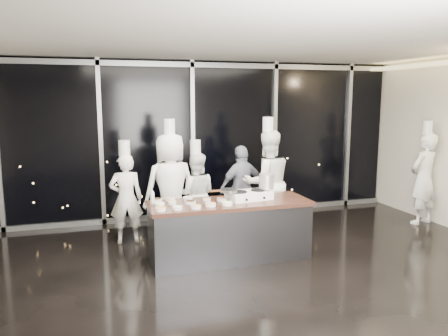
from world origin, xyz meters
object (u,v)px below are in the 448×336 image
Objects in this scene: chef_far_left at (126,197)px; chef_side at (424,178)px; chef_left at (171,187)px; chef_right at (267,182)px; stove at (249,195)px; frying_pan at (229,191)px; chef_center at (196,193)px; demo_counter at (229,230)px; stock_pot at (266,181)px; guest at (242,188)px.

chef_side is at bearing 178.30° from chef_far_left.
chef_right is (1.73, -0.13, 0.01)m from chef_left.
frying_pan is at bearing 177.70° from stove.
chef_side reaches higher than chef_center.
demo_counter is 10.65× the size of stock_pot.
chef_side is at bearing 175.81° from chef_right.
demo_counter is at bearing 50.54° from guest.
chef_far_left is 2.13m from guest.
demo_counter is 0.96m from stock_pot.
chef_left is (-0.71, 1.11, 0.50)m from demo_counter.
chef_left is 1.22× the size of chef_center.
stock_pot is (0.64, 0.11, 0.70)m from demo_counter.
chef_far_left reaches higher than guest.
chef_left is 1.04× the size of chef_side.
chef_far_left is 2.49m from chef_right.
chef_side is at bearing 163.75° from chef_left.
stock_pot is 0.15× the size of guest.
chef_far_left reaches higher than demo_counter.
demo_counter is 1.40× the size of chef_far_left.
chef_left is 1.42m from guest.
chef_side reaches higher than chef_far_left.
frying_pan is at bearing 49.95° from guest.
chef_side reaches higher than stove.
chef_right is 1.05× the size of chef_side.
chef_center reaches higher than stock_pot.
guest reaches higher than frying_pan.
stove is at bearing 150.20° from chef_far_left.
demo_counter is 5.34× the size of frying_pan.
frying_pan is at bearing 115.13° from chef_center.
stock_pot is 0.13× the size of chef_far_left.
chef_far_left is at bearing 139.73° from demo_counter.
chef_right is (0.34, -0.39, 0.16)m from guest.
chef_side reaches higher than guest.
chef_side is at bearing 1.31° from frying_pan.
chef_center is 0.81× the size of chef_right.
guest is at bearing -160.90° from chef_center.
chef_left reaches higher than demo_counter.
frying_pan is 0.22× the size of chef_left.
chef_side is (3.56, 0.62, -0.24)m from stock_pot.
chef_left is at bearing 38.39° from chef_center.
chef_center reaches higher than frying_pan.
chef_left is at bearing -2.53° from guest.
chef_side is at bearing 1.62° from stove.
chef_center is (-0.22, 1.31, 0.31)m from demo_counter.
stove is 0.34× the size of chef_left.
demo_counter is 1.56m from guest.
chef_left is at bearing 126.77° from stove.
stock_pot is 0.13× the size of chef_center.
chef_left is 0.99× the size of chef_right.
chef_right reaches higher than chef_left.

